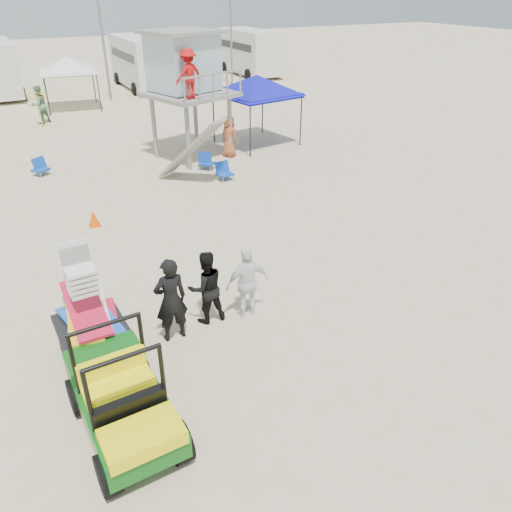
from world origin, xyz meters
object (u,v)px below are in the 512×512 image
lifeguard_tower (185,67)px  canopy_blue (257,78)px  surf_trailer (90,315)px  utility_cart (121,394)px  man_left (171,300)px

lifeguard_tower → canopy_blue: 3.44m
surf_trailer → lifeguard_tower: (6.24, 10.92, 2.66)m
utility_cart → lifeguard_tower: size_ratio=0.53×
lifeguard_tower → man_left: bearing=-112.8°
man_left → canopy_blue: bearing=-125.9°
lifeguard_tower → canopy_blue: bearing=6.8°
man_left → utility_cart: bearing=52.0°
utility_cart → surf_trailer: 2.33m
utility_cart → man_left: (1.52, 2.03, 0.05)m
man_left → lifeguard_tower: (4.72, 11.22, 2.61)m
lifeguard_tower → canopy_blue: lifeguard_tower is taller
lifeguard_tower → canopy_blue: size_ratio=1.41×
surf_trailer → canopy_blue: bearing=49.8°
surf_trailer → canopy_blue: 14.96m
surf_trailer → man_left: bearing=-11.2°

